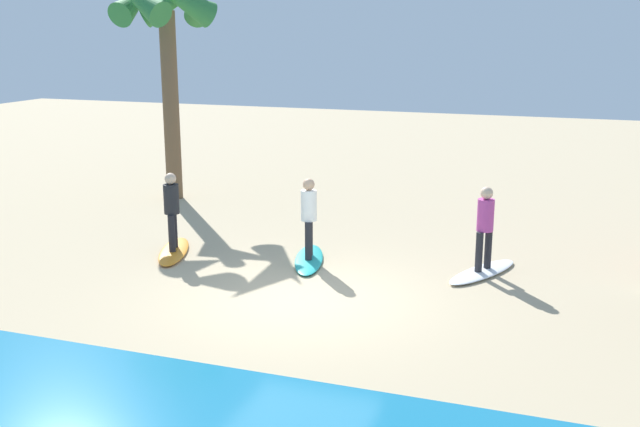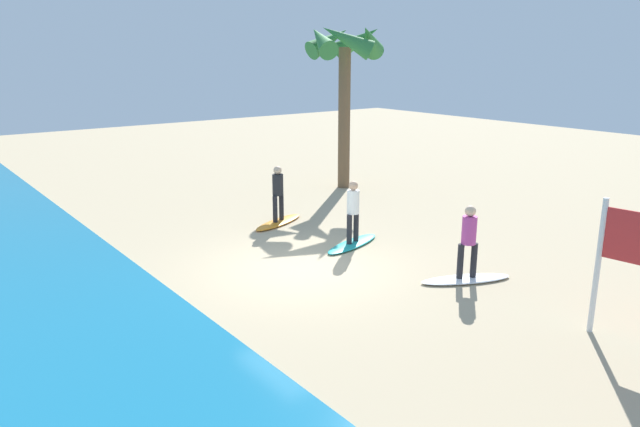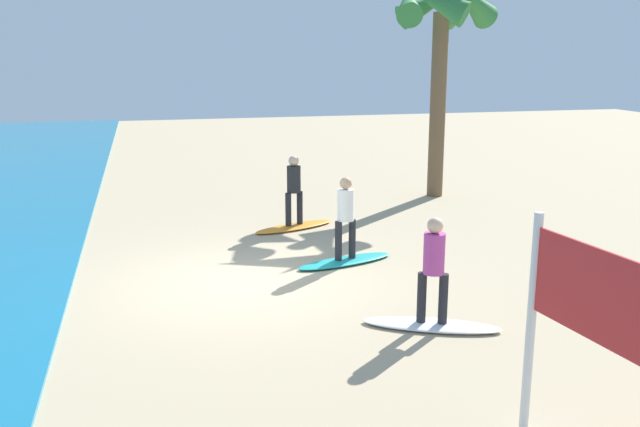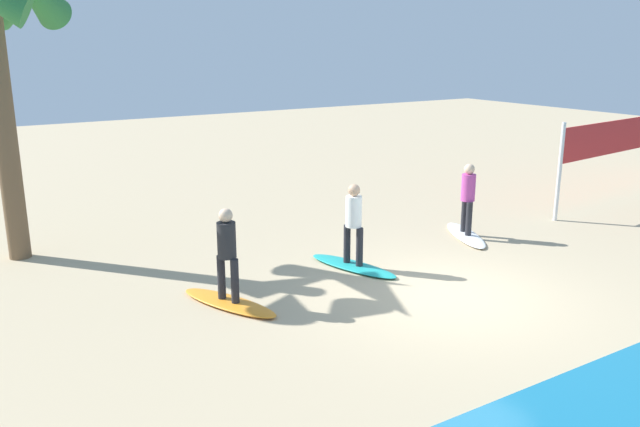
{
  "view_description": "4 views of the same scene",
  "coord_description": "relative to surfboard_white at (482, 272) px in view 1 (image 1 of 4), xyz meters",
  "views": [
    {
      "loc": [
        -4.47,
        11.68,
        4.67
      ],
      "look_at": [
        0.45,
        -2.3,
        0.98
      ],
      "focal_mm": 42.27,
      "sensor_mm": 36.0,
      "label": 1
    },
    {
      "loc": [
        -10.71,
        7.59,
        4.91
      ],
      "look_at": [
        1.12,
        -1.41,
        0.88
      ],
      "focal_mm": 33.47,
      "sensor_mm": 36.0,
      "label": 2
    },
    {
      "loc": [
        -12.03,
        1.58,
        4.16
      ],
      "look_at": [
        1.46,
        -1.8,
        0.84
      ],
      "focal_mm": 39.18,
      "sensor_mm": 36.0,
      "label": 3
    },
    {
      "loc": [
        7.71,
        7.94,
        4.42
      ],
      "look_at": [
        1.49,
        -1.98,
        1.29
      ],
      "focal_mm": 36.24,
      "sensor_mm": 36.0,
      "label": 4
    }
  ],
  "objects": [
    {
      "name": "surfboard_orange",
      "position": [
        6.36,
        0.77,
        0.0
      ],
      "size": [
        1.29,
        2.16,
        0.09
      ],
      "primitive_type": "ellipsoid",
      "rotation": [
        0.0,
        0.0,
        1.95
      ],
      "color": "orange",
      "rests_on": "ground"
    },
    {
      "name": "palm_tree",
      "position": [
        9.03,
        -3.92,
        4.78
      ],
      "size": [
        2.88,
        3.03,
        6.03
      ],
      "color": "brown",
      "rests_on": "ground"
    },
    {
      "name": "surfboard_white",
      "position": [
        0.0,
        0.0,
        0.0
      ],
      "size": [
        1.39,
        2.14,
        0.09
      ],
      "primitive_type": "ellipsoid",
      "rotation": [
        0.0,
        0.0,
        1.14
      ],
      "color": "white",
      "rests_on": "ground"
    },
    {
      "name": "surfer_orange",
      "position": [
        6.36,
        0.77,
        0.99
      ],
      "size": [
        0.32,
        0.44,
        1.64
      ],
      "color": "#232328",
      "rests_on": "surfboard_orange"
    },
    {
      "name": "surfer_white",
      "position": [
        0.0,
        0.0,
        0.99
      ],
      "size": [
        0.32,
        0.43,
        1.64
      ],
      "color": "#232328",
      "rests_on": "surfboard_white"
    },
    {
      "name": "surfboard_teal",
      "position": [
        3.46,
        0.36,
        0.0
      ],
      "size": [
        1.13,
        2.17,
        0.09
      ],
      "primitive_type": "ellipsoid",
      "rotation": [
        0.0,
        0.0,
        1.86
      ],
      "color": "teal",
      "rests_on": "ground"
    },
    {
      "name": "ground_plane",
      "position": [
        2.83,
        2.47,
        -0.04
      ],
      "size": [
        60.0,
        60.0,
        0.0
      ],
      "primitive_type": "plane",
      "color": "tan"
    },
    {
      "name": "surfer_teal",
      "position": [
        3.46,
        0.36,
        0.99
      ],
      "size": [
        0.32,
        0.45,
        1.64
      ],
      "color": "#232328",
      "rests_on": "surfboard_teal"
    }
  ]
}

